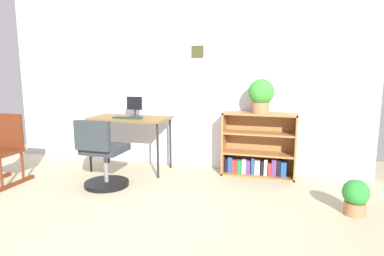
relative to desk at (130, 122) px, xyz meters
The scene contains 10 objects.
ground_plane 1.89m from the desk, 73.69° to the right, with size 6.24×6.24×0.00m, color tan.
wall_back 0.91m from the desk, 42.75° to the left, with size 5.20×0.12×2.56m.
desk is the anchor object (origin of this frame).
monitor 0.21m from the desk, 61.38° to the left, with size 0.22×0.16×0.27m.
keyboard 0.14m from the desk, 78.74° to the right, with size 0.39×0.12×0.02m, color #193228.
office_chair 0.81m from the desk, 89.07° to the right, with size 0.52×0.55×0.82m.
rocking_chair 1.55m from the desk, 142.53° to the right, with size 0.42×0.64×0.83m.
bookshelf_low 1.74m from the desk, ahead, with size 0.93×0.30×0.82m.
potted_plant_on_shelf 1.76m from the desk, ahead, with size 0.32×0.32×0.43m.
potted_plant_floor 2.83m from the desk, 15.19° to the right, with size 0.25×0.25×0.34m.
Camera 1 is at (1.59, -2.41, 1.37)m, focal length 31.92 mm.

